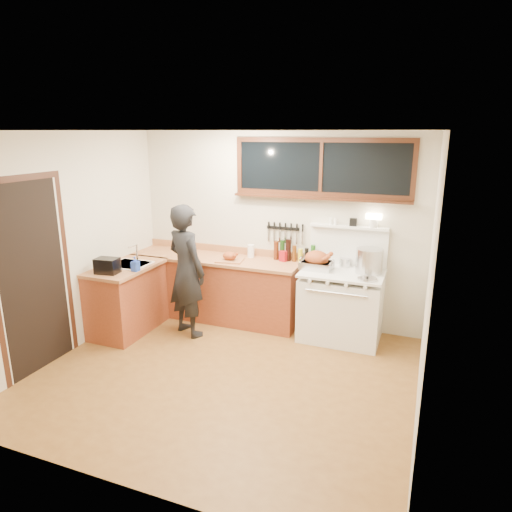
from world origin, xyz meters
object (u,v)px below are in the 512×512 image
at_px(vintage_stove, 341,304).
at_px(roast_turkey, 317,261).
at_px(man, 186,271).
at_px(cutting_board, 230,258).

bearing_deg(vintage_stove, roast_turkey, -178.12).
distance_m(man, roast_turkey, 1.67).
bearing_deg(roast_turkey, vintage_stove, 1.88).
relative_size(vintage_stove, man, 0.93).
height_order(vintage_stove, man, man).
bearing_deg(man, roast_turkey, 19.95).
height_order(cutting_board, roast_turkey, roast_turkey).
relative_size(man, roast_turkey, 3.98).
relative_size(man, cutting_board, 4.49).
xyz_separation_m(man, roast_turkey, (1.57, 0.57, 0.14)).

